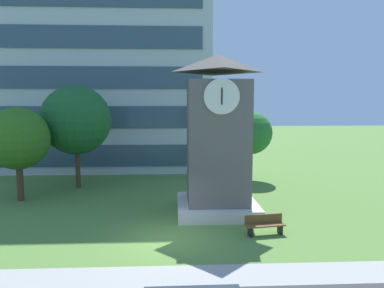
% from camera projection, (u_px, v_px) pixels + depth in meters
% --- Properties ---
extents(ground_plane, '(160.00, 160.00, 0.00)m').
position_uv_depth(ground_plane, '(168.00, 239.00, 15.40)').
color(ground_plane, '#567F38').
extents(kerb_strip, '(120.00, 1.60, 0.01)m').
position_uv_depth(kerb_strip, '(166.00, 276.00, 12.03)').
color(kerb_strip, '#9E9E99').
rests_on(kerb_strip, ground).
extents(office_building, '(21.06, 15.67, 22.40)m').
position_uv_depth(office_building, '(102.00, 51.00, 35.80)').
color(office_building, '#B7BCC6').
rests_on(office_building, ground).
extents(clock_tower, '(4.27, 4.27, 8.44)m').
position_uv_depth(clock_tower, '(217.00, 145.00, 18.87)').
color(clock_tower, '#605B56').
rests_on(clock_tower, ground).
extents(park_bench, '(1.85, 0.76, 0.88)m').
position_uv_depth(park_bench, '(265.00, 224.00, 15.89)').
color(park_bench, brown).
rests_on(park_bench, ground).
extents(tree_near_tower, '(3.28, 3.28, 5.29)m').
position_uv_depth(tree_near_tower, '(251.00, 133.00, 27.19)').
color(tree_near_tower, '#513823').
rests_on(tree_near_tower, ground).
extents(tree_streetside, '(3.75, 3.75, 5.69)m').
position_uv_depth(tree_streetside, '(18.00, 139.00, 21.19)').
color(tree_streetside, '#513823').
rests_on(tree_streetside, ground).
extents(tree_by_building, '(4.78, 4.78, 7.17)m').
position_uv_depth(tree_by_building, '(76.00, 120.00, 24.28)').
color(tree_by_building, '#513823').
rests_on(tree_by_building, ground).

